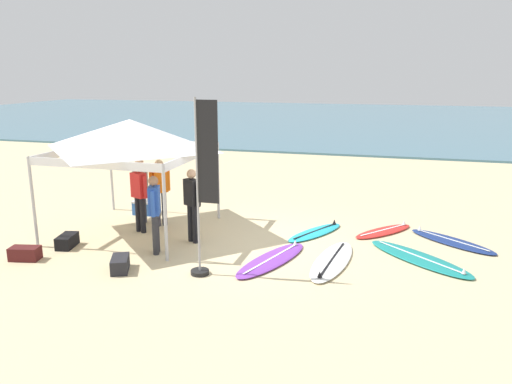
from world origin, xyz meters
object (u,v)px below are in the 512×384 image
object	(u,v)px
person_red	(139,193)
gear_bag_by_pole	(25,253)
banner_flag	(203,196)
gear_bag_on_sand	(67,241)
person_orange	(160,188)
cooler_box	(143,207)
surfboard_navy	(451,241)
person_grey	(141,186)
surfboard_purple	(272,259)
surfboard_cyan	(315,232)
surfboard_white	(332,261)
person_blue	(155,209)
canopy_tent	(131,135)
person_black	(192,201)
gear_bag_near_tent	(120,264)
surfboard_teal	(419,258)
surfboard_red	(384,231)

from	to	relation	value
person_red	gear_bag_by_pole	world-z (taller)	person_red
banner_flag	gear_bag_on_sand	size ratio (longest dim) A/B	5.67
person_orange	cooler_box	size ratio (longest dim) A/B	3.42
surfboard_navy	person_red	distance (m)	7.43
banner_flag	person_grey	bearing A→B (deg)	135.97
surfboard_purple	banner_flag	xyz separation A→B (m)	(-1.08, -1.03, 1.54)
surfboard_cyan	surfboard_navy	xyz separation A→B (m)	(3.12, 0.19, -0.00)
surfboard_white	person_red	size ratio (longest dim) A/B	1.46
person_orange	person_red	bearing A→B (deg)	-112.94
person_blue	gear_bag_by_pole	distance (m)	2.83
surfboard_cyan	person_grey	bearing A→B (deg)	-175.45
canopy_tent	person_orange	size ratio (longest dim) A/B	1.93
surfboard_navy	person_orange	size ratio (longest dim) A/B	1.19
surfboard_cyan	person_black	world-z (taller)	person_black
banner_flag	gear_bag_near_tent	xyz separation A→B (m)	(-1.69, -0.27, -1.43)
surfboard_teal	banner_flag	bearing A→B (deg)	-154.52
surfboard_white	banner_flag	distance (m)	3.05
banner_flag	gear_bag_by_pole	xyz separation A→B (m)	(-3.92, -0.28, -1.43)
surfboard_red	person_red	xyz separation A→B (m)	(-5.74, -1.54, 0.95)
banner_flag	gear_bag_on_sand	bearing A→B (deg)	170.00
surfboard_teal	gear_bag_by_pole	distance (m)	8.25
surfboard_purple	gear_bag_by_pole	world-z (taller)	gear_bag_by_pole
person_blue	gear_bag_near_tent	distance (m)	1.40
surfboard_cyan	person_red	xyz separation A→B (m)	(-4.15, -1.01, 0.95)
person_orange	gear_bag_by_pole	bearing A→B (deg)	-120.16
surfboard_navy	surfboard_white	distance (m)	3.17
surfboard_cyan	surfboard_purple	size ratio (longest dim) A/B	0.79
surfboard_cyan	person_grey	distance (m)	4.57
surfboard_white	surfboard_purple	bearing A→B (deg)	-167.74
surfboard_teal	cooler_box	bearing A→B (deg)	168.11
gear_bag_by_pole	cooler_box	distance (m)	3.79
surfboard_cyan	banner_flag	bearing A→B (deg)	-118.76
person_black	surfboard_red	bearing A→B (deg)	23.91
surfboard_purple	banner_flag	world-z (taller)	banner_flag
gear_bag_on_sand	gear_bag_by_pole	bearing A→B (deg)	-112.00
gear_bag_on_sand	surfboard_red	bearing A→B (deg)	23.39
surfboard_cyan	person_orange	xyz separation A→B (m)	(-3.89, -0.40, 0.95)
gear_bag_by_pole	cooler_box	size ratio (longest dim) A/B	1.20
surfboard_purple	person_grey	world-z (taller)	person_grey
person_blue	canopy_tent	bearing A→B (deg)	133.50
person_black	person_orange	bearing A→B (deg)	143.30
person_black	person_red	world-z (taller)	same
person_grey	cooler_box	xyz separation A→B (m)	(-0.39, 0.75, -0.79)
surfboard_teal	surfboard_purple	size ratio (longest dim) A/B	0.97
person_blue	gear_bag_by_pole	world-z (taller)	person_blue
surfboard_purple	gear_bag_by_pole	xyz separation A→B (m)	(-4.99, -1.31, 0.10)
surfboard_white	gear_bag_on_sand	xyz separation A→B (m)	(-5.84, -0.67, 0.10)
canopy_tent	person_orange	distance (m)	1.57
surfboard_teal	surfboard_purple	bearing A→B (deg)	-163.18
person_grey	surfboard_navy	bearing A→B (deg)	4.12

